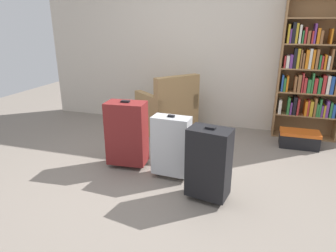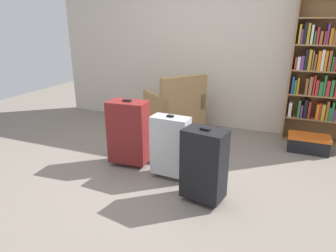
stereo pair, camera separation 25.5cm
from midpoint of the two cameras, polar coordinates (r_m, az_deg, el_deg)
The scene contains 9 objects.
ground_plane at distance 3.17m, azimuth -4.52°, elevation -11.01°, with size 9.23×9.23×0.00m, color slate.
back_wall at distance 4.77m, azimuth 4.69°, elevation 15.62°, with size 5.27×0.10×2.60m, color beige.
bookshelf at distance 4.55m, azimuth 24.36°, elevation 9.54°, with size 0.85×0.25×1.97m.
armchair at distance 4.48m, azimuth -1.69°, elevation 2.66°, with size 0.99×0.99×0.90m.
mug at distance 4.27m, azimuth 5.26°, elevation -2.10°, with size 0.12×0.08×0.10m.
storage_box at distance 4.32m, azimuth 22.40°, elevation -2.28°, with size 0.51×0.28×0.22m.
suitcase_black at distance 2.75m, azimuth 5.22°, elevation -7.10°, with size 0.42×0.31×0.73m.
suitcase_silver at distance 3.13m, azimuth -1.72°, elevation -3.86°, with size 0.41×0.22×0.71m.
suitcase_dark_red at distance 3.42m, azimuth -10.05°, elevation -1.37°, with size 0.46×0.29×0.79m.
Camera 1 is at (0.92, -2.58, 1.59)m, focal length 31.67 mm.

